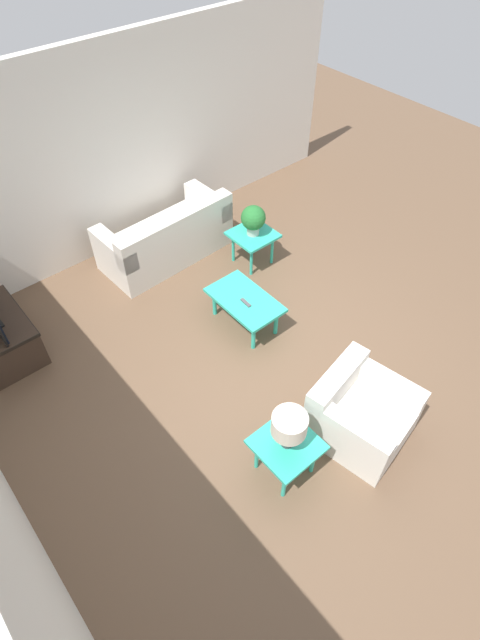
{
  "coord_description": "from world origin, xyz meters",
  "views": [
    {
      "loc": [
        -2.53,
        2.67,
        4.55
      ],
      "look_at": [
        0.32,
        0.26,
        0.55
      ],
      "focal_mm": 28.0,
      "sensor_mm": 36.0,
      "label": 1
    }
  ],
  "objects": [
    {
      "name": "tv_stand_chest",
      "position": [
        2.09,
        2.34,
        0.28
      ],
      "size": [
        1.01,
        0.66,
        0.51
      ],
      "color": "#38281E",
      "rests_on": "ground_plane"
    },
    {
      "name": "side_table_plant",
      "position": [
        1.46,
        -0.94,
        0.41
      ],
      "size": [
        0.56,
        0.56,
        0.48
      ],
      "color": "#2DB79E",
      "rests_on": "ground_plane"
    },
    {
      "name": "sofa",
      "position": [
        2.3,
        -0.11,
        0.31
      ],
      "size": [
        0.9,
        1.81,
        0.81
      ],
      "rotation": [
        0.0,
        0.0,
        1.61
      ],
      "color": "silver",
      "rests_on": "ground_plane"
    },
    {
      "name": "ground_plane",
      "position": [
        0.0,
        0.0,
        0.0
      ],
      "size": [
        14.0,
        14.0,
        0.0
      ],
      "primitive_type": "plane",
      "color": "brown"
    },
    {
      "name": "wall_right",
      "position": [
        3.06,
        0.0,
        1.35
      ],
      "size": [
        0.12,
        7.2,
        2.7
      ],
      "color": "silver",
      "rests_on": "ground_plane"
    },
    {
      "name": "side_table_lamp",
      "position": [
        -1.08,
        0.88,
        0.41
      ],
      "size": [
        0.56,
        0.56,
        0.48
      ],
      "color": "#2DB79E",
      "rests_on": "ground_plane"
    },
    {
      "name": "coffee_table",
      "position": [
        0.64,
        -0.09,
        0.37
      ],
      "size": [
        0.92,
        0.54,
        0.42
      ],
      "color": "#2DB79E",
      "rests_on": "ground_plane"
    },
    {
      "name": "potted_plant",
      "position": [
        1.46,
        -0.94,
        0.72
      ],
      "size": [
        0.33,
        0.33,
        0.42
      ],
      "color": "#B2ADA3",
      "rests_on": "side_table_plant"
    },
    {
      "name": "table_lamp",
      "position": [
        -1.08,
        0.88,
        0.78
      ],
      "size": [
        0.32,
        0.32,
        0.43
      ],
      "color": "#333333",
      "rests_on": "side_table_lamp"
    },
    {
      "name": "armchair",
      "position": [
        -1.24,
        0.03,
        0.3
      ],
      "size": [
        1.01,
        0.99,
        0.74
      ],
      "rotation": [
        0.0,
        0.0,
        -1.39
      ],
      "color": "silver",
      "rests_on": "ground_plane"
    },
    {
      "name": "remote_control",
      "position": [
        0.57,
        -0.05,
        0.43
      ],
      "size": [
        0.16,
        0.05,
        0.02
      ],
      "color": "#4C4C51",
      "rests_on": "coffee_table"
    }
  ]
}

